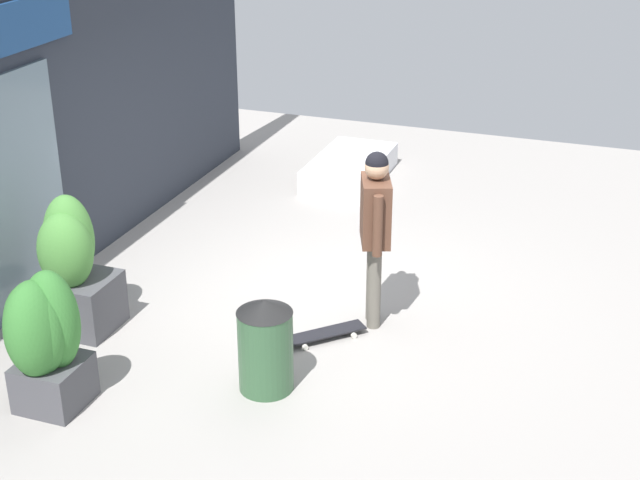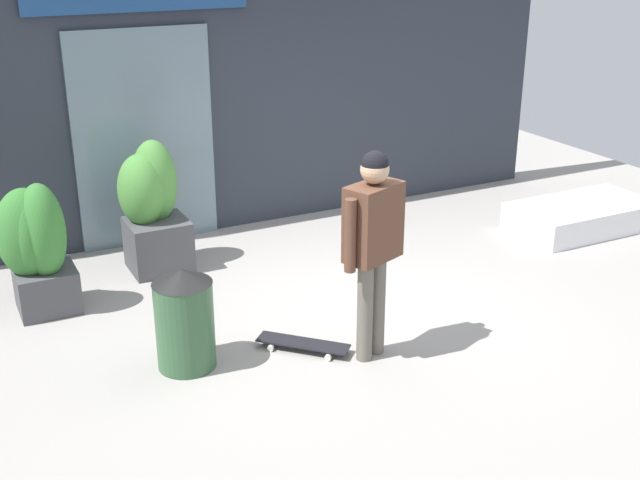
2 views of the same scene
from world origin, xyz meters
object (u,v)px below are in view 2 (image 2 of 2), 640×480
at_px(planter_box_left, 151,205).
at_px(planter_box_right, 34,243).
at_px(skateboard, 303,344).
at_px(skateboarder, 373,234).
at_px(trash_bin, 184,318).

relative_size(planter_box_left, planter_box_right, 1.08).
relative_size(skateboard, planter_box_left, 0.52).
bearing_deg(planter_box_right, skateboarder, -42.69).
xyz_separation_m(skateboarder, planter_box_left, (-1.05, 2.63, -0.41)).
xyz_separation_m(planter_box_left, trash_bin, (-0.35, -2.10, -0.25)).
relative_size(skateboard, trash_bin, 0.81).
relative_size(planter_box_right, trash_bin, 1.45).
bearing_deg(planter_box_right, skateboard, -44.29).
bearing_deg(planter_box_left, skateboarder, -68.18).
distance_m(skateboard, trash_bin, 1.03).
height_order(planter_box_left, trash_bin, planter_box_left).
distance_m(skateboarder, planter_box_right, 3.13).
height_order(skateboard, trash_bin, trash_bin).
distance_m(planter_box_right, trash_bin, 1.81).
height_order(skateboarder, planter_box_right, skateboarder).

